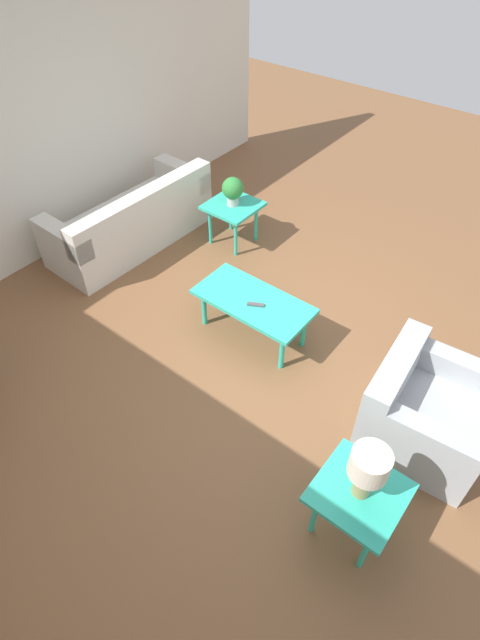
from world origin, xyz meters
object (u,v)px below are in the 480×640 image
at_px(coffee_table, 253,304).
at_px(side_table_lamp, 358,496).
at_px(potted_plant, 233,190).
at_px(side_table_plant, 233,210).
at_px(table_lamp, 368,468).
at_px(armchair, 423,412).
at_px(sofa, 133,222).

xyz_separation_m(coffee_table, side_table_lamp, (-1.73, 1.12, 0.04)).
bearing_deg(potted_plant, side_table_plant, 0.00).
height_order(side_table_lamp, table_lamp, table_lamp).
bearing_deg(armchair, side_table_plant, 62.80).
relative_size(coffee_table, side_table_plant, 1.97).
distance_m(coffee_table, side_table_lamp, 2.06).
distance_m(armchair, table_lamp, 1.16).
height_order(side_table_plant, potted_plant, potted_plant).
relative_size(side_table_plant, table_lamp, 1.29).
distance_m(coffee_table, table_lamp, 2.10).
relative_size(armchair, table_lamp, 2.24).
distance_m(sofa, coffee_table, 2.10).
bearing_deg(coffee_table, side_table_plant, -44.20).
relative_size(coffee_table, table_lamp, 2.54).
bearing_deg(table_lamp, coffee_table, -32.80).
relative_size(armchair, potted_plant, 2.99).
relative_size(side_table_lamp, table_lamp, 1.29).
relative_size(armchair, coffee_table, 0.88).
bearing_deg(sofa, armchair, 84.88).
bearing_deg(side_table_lamp, table_lamp, -90.00).
bearing_deg(coffee_table, sofa, -9.74).
height_order(coffee_table, potted_plant, potted_plant).
xyz_separation_m(sofa, table_lamp, (-3.80, 1.47, 0.52)).
height_order(side_table_lamp, potted_plant, potted_plant).
bearing_deg(sofa, side_table_plant, 131.20).
bearing_deg(potted_plant, coffee_table, 135.80).
distance_m(sofa, potted_plant, 1.27).
xyz_separation_m(sofa, side_table_plant, (-0.92, -0.77, 0.15)).
relative_size(sofa, armchair, 2.03).
height_order(coffee_table, side_table_lamp, side_table_lamp).
height_order(armchair, potted_plant, potted_plant).
bearing_deg(table_lamp, sofa, -21.15).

